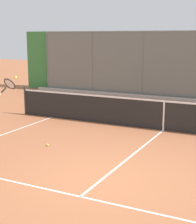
% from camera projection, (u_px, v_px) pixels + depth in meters
% --- Properties ---
extents(ground_plane, '(60.00, 60.00, 0.00)m').
position_uv_depth(ground_plane, '(102.00, 179.00, 7.48)').
color(ground_plane, '#A8603D').
extents(court_line_markings, '(8.46, 9.78, 0.01)m').
position_uv_depth(court_line_markings, '(71.00, 204.00, 6.38)').
color(court_line_markings, white).
rests_on(court_line_markings, ground).
extents(tennis_net, '(10.87, 0.09, 1.07)m').
position_uv_depth(tennis_net, '(164.00, 115.00, 11.26)').
color(tennis_net, '#2D2D2D').
rests_on(tennis_net, ground).
extents(tennis_ball_near_net, '(0.07, 0.07, 0.07)m').
position_uv_depth(tennis_ball_near_net, '(48.00, 145.00, 9.73)').
color(tennis_ball_near_net, '#C1D138').
rests_on(tennis_ball_near_net, ground).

